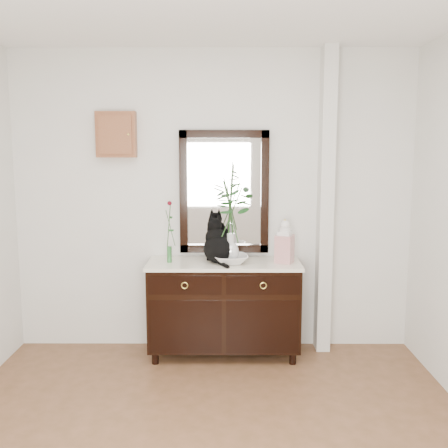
{
  "coord_description": "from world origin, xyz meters",
  "views": [
    {
      "loc": [
        0.12,
        -2.73,
        1.85
      ],
      "look_at": [
        0.1,
        1.63,
        1.2
      ],
      "focal_mm": 42.0,
      "sensor_mm": 36.0,
      "label": 1
    }
  ],
  "objects_px": {
    "lotus_bowl": "(231,259)",
    "ginger_jar": "(285,241)",
    "cat": "(218,240)",
    "sideboard": "(224,304)"
  },
  "relations": [
    {
      "from": "lotus_bowl",
      "to": "cat",
      "type": "bearing_deg",
      "value": 158.96
    },
    {
      "from": "lotus_bowl",
      "to": "ginger_jar",
      "type": "distance_m",
      "value": 0.49
    },
    {
      "from": "cat",
      "to": "sideboard",
      "type": "bearing_deg",
      "value": -12.12
    },
    {
      "from": "sideboard",
      "to": "ginger_jar",
      "type": "relative_size",
      "value": 3.48
    },
    {
      "from": "ginger_jar",
      "to": "lotus_bowl",
      "type": "bearing_deg",
      "value": -175.14
    },
    {
      "from": "sideboard",
      "to": "lotus_bowl",
      "type": "relative_size",
      "value": 4.43
    },
    {
      "from": "cat",
      "to": "ginger_jar",
      "type": "bearing_deg",
      "value": -24.84
    },
    {
      "from": "cat",
      "to": "ginger_jar",
      "type": "relative_size",
      "value": 1.02
    },
    {
      "from": "cat",
      "to": "lotus_bowl",
      "type": "relative_size",
      "value": 1.3
    },
    {
      "from": "lotus_bowl",
      "to": "ginger_jar",
      "type": "xyz_separation_m",
      "value": [
        0.47,
        0.04,
        0.15
      ]
    }
  ]
}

